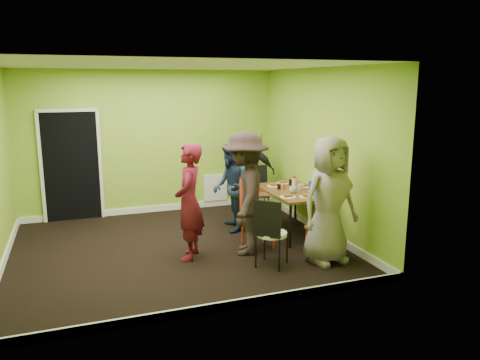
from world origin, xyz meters
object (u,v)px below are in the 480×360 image
at_px(chair_back_end, 257,180).
at_px(person_front_end, 329,200).
at_px(chair_left_far, 248,201).
at_px(person_standing, 189,202).
at_px(person_left_far, 231,187).
at_px(person_back_end, 251,173).
at_px(chair_bentwood, 270,230).
at_px(thermos, 294,184).
at_px(orange_bottle, 284,186).
at_px(easel, 246,172).
at_px(dining_table, 294,193).
at_px(blue_bottle, 311,187).
at_px(chair_left_near, 253,211).
at_px(chair_front_end, 324,224).
at_px(person_left_near, 245,193).

height_order(chair_back_end, person_front_end, person_front_end).
xyz_separation_m(chair_left_far, person_standing, (-1.25, -0.86, 0.31)).
xyz_separation_m(chair_left_far, person_left_far, (-0.26, 0.18, 0.23)).
relative_size(person_back_end, person_front_end, 0.88).
distance_m(chair_bentwood, thermos, 1.74).
xyz_separation_m(chair_bentwood, person_back_end, (0.77, 2.75, 0.26)).
bearing_deg(orange_bottle, chair_left_far, 167.42).
height_order(person_standing, person_back_end, person_standing).
bearing_deg(chair_left_far, person_left_far, -135.85).
distance_m(orange_bottle, person_standing, 2.00).
distance_m(orange_bottle, person_back_end, 1.29).
height_order(chair_left_far, easel, easel).
height_order(dining_table, blue_bottle, blue_bottle).
relative_size(chair_left_near, chair_front_end, 1.21).
distance_m(thermos, person_left_far, 1.09).
bearing_deg(chair_bentwood, person_standing, -173.98).
distance_m(dining_table, thermos, 0.17).
bearing_deg(chair_front_end, person_standing, 155.05).
relative_size(blue_bottle, person_left_near, 0.11).
height_order(chair_left_far, orange_bottle, chair_left_far).
bearing_deg(chair_left_far, person_standing, -65.95).
distance_m(chair_left_far, person_back_end, 1.28).
distance_m(chair_back_end, person_front_end, 2.67).
height_order(chair_left_far, thermos, chair_left_far).
bearing_deg(person_front_end, person_left_near, 133.15).
xyz_separation_m(dining_table, person_left_near, (-1.12, -0.63, 0.23)).
height_order(chair_left_far, chair_front_end, chair_left_far).
xyz_separation_m(chair_back_end, blue_bottle, (0.34, -1.57, 0.17)).
bearing_deg(dining_table, orange_bottle, 122.50).
bearing_deg(chair_bentwood, chair_front_end, 51.90).
height_order(chair_front_end, easel, easel).
bearing_deg(person_left_near, chair_left_near, 152.62).
distance_m(chair_left_far, orange_bottle, 0.67).
relative_size(chair_back_end, person_front_end, 0.53).
bearing_deg(person_standing, chair_back_end, 159.18).
distance_m(easel, orange_bottle, 1.47).
bearing_deg(chair_back_end, person_left_far, 55.74).
xyz_separation_m(chair_back_end, chair_front_end, (0.10, -2.44, -0.19)).
distance_m(easel, person_back_end, 0.18).
bearing_deg(chair_front_end, chair_back_end, 84.96).
xyz_separation_m(chair_left_near, thermos, (0.97, 0.54, 0.25)).
xyz_separation_m(chair_bentwood, person_left_near, (-0.12, 0.67, 0.38)).
distance_m(chair_bentwood, blue_bottle, 1.58).
xyz_separation_m(thermos, blue_bottle, (0.14, -0.35, 0.00)).
distance_m(chair_back_end, person_left_near, 2.15).
bearing_deg(chair_front_end, person_left_far, 111.53).
xyz_separation_m(person_standing, person_left_near, (0.84, -0.07, 0.07)).
relative_size(chair_back_end, person_left_near, 0.52).
bearing_deg(person_left_far, easel, 158.24).
height_order(chair_left_far, person_left_near, person_left_near).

